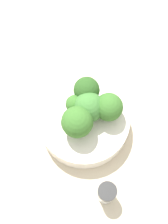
{
  "coord_description": "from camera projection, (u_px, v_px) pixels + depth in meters",
  "views": [
    {
      "loc": [
        0.05,
        0.21,
        0.6
      ],
      "look_at": [
        0.0,
        0.0,
        0.08
      ],
      "focal_mm": 50.0,
      "sensor_mm": 36.0,
      "label": 1
    }
  ],
  "objects": [
    {
      "name": "bowl",
      "position": [
        84.0,
        122.0,
        0.62
      ],
      "size": [
        0.18,
        0.18,
        0.04
      ],
      "primitive_type": "cylinder",
      "color": "silver",
      "rests_on": "ground_plane"
    },
    {
      "name": "pepper_shaker",
      "position": [
        106.0,
        193.0,
        0.56
      ],
      "size": [
        0.03,
        0.03,
        0.06
      ],
      "color": "silver",
      "rests_on": "ground_plane"
    },
    {
      "name": "broccoli_floret_0",
      "position": [
        77.0,
        122.0,
        0.56
      ],
      "size": [
        0.06,
        0.06,
        0.07
      ],
      "color": "#84AD66",
      "rests_on": "bowl"
    },
    {
      "name": "broccoli_floret_2",
      "position": [
        87.0,
        90.0,
        0.59
      ],
      "size": [
        0.05,
        0.05,
        0.06
      ],
      "color": "#8EB770",
      "rests_on": "bowl"
    },
    {
      "name": "almond_crumb_0",
      "position": [
        91.0,
        78.0,
        0.68
      ],
      "size": [
        0.01,
        0.01,
        0.01
      ],
      "primitive_type": "cube",
      "rotation": [
        0.0,
        0.0,
        5.47
      ],
      "color": "tan",
      "rests_on": "ground_plane"
    },
    {
      "name": "broccoli_floret_3",
      "position": [
        89.0,
        107.0,
        0.57
      ],
      "size": [
        0.06,
        0.06,
        0.06
      ],
      "color": "#8EB770",
      "rests_on": "bowl"
    },
    {
      "name": "ground_plane",
      "position": [
        84.0,
        126.0,
        0.64
      ],
      "size": [
        3.0,
        3.0,
        0.0
      ],
      "primitive_type": "plane",
      "color": "beige"
    },
    {
      "name": "broccoli_floret_1",
      "position": [
        109.0,
        107.0,
        0.57
      ],
      "size": [
        0.05,
        0.05,
        0.06
      ],
      "color": "#8EB770",
      "rests_on": "bowl"
    },
    {
      "name": "broccoli_floret_4",
      "position": [
        75.0,
        105.0,
        0.58
      ],
      "size": [
        0.04,
        0.04,
        0.04
      ],
      "color": "#8EB770",
      "rests_on": "bowl"
    },
    {
      "name": "almond_crumb_1",
      "position": [
        111.0,
        89.0,
        0.67
      ],
      "size": [
        0.01,
        0.01,
        0.01
      ],
      "primitive_type": "cube",
      "rotation": [
        0.0,
        0.0,
        0.46
      ],
      "color": "olive",
      "rests_on": "ground_plane"
    }
  ]
}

